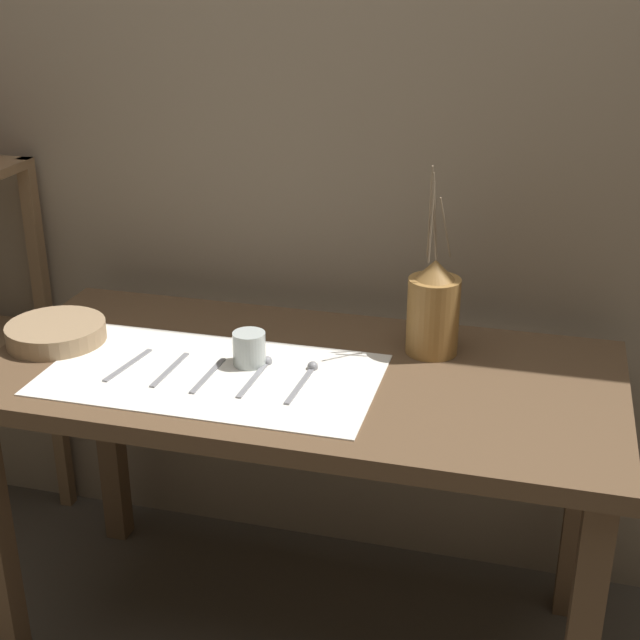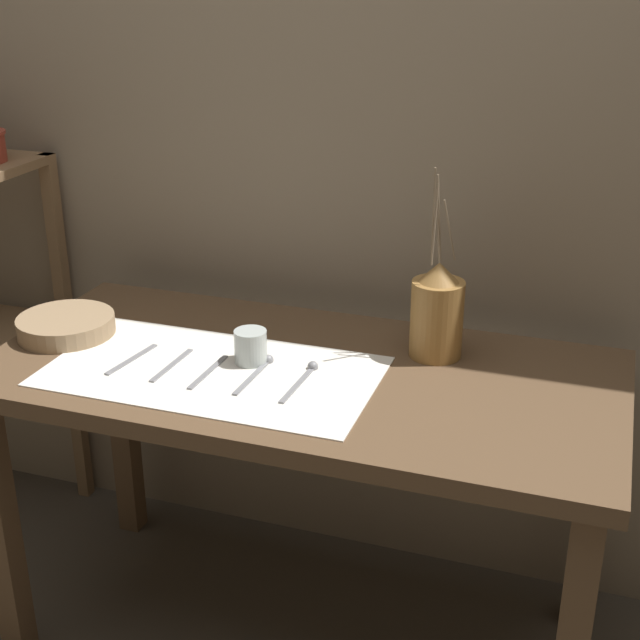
% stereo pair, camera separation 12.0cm
% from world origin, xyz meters
% --- Properties ---
extents(ground_plane, '(12.00, 12.00, 0.00)m').
position_xyz_m(ground_plane, '(0.00, 0.00, 0.00)').
color(ground_plane, '#473F35').
extents(stone_wall_back, '(7.00, 0.06, 2.40)m').
position_xyz_m(stone_wall_back, '(0.00, 0.44, 1.20)').
color(stone_wall_back, gray).
rests_on(stone_wall_back, ground_plane).
extents(wooden_table, '(1.39, 0.67, 0.75)m').
position_xyz_m(wooden_table, '(0.00, 0.00, 0.65)').
color(wooden_table, brown).
rests_on(wooden_table, ground_plane).
extents(linen_cloth, '(0.72, 0.39, 0.00)m').
position_xyz_m(linen_cloth, '(-0.17, -0.08, 0.75)').
color(linen_cloth, white).
rests_on(linen_cloth, wooden_table).
extents(pitcher_with_flowers, '(0.12, 0.12, 0.44)m').
position_xyz_m(pitcher_with_flowers, '(0.27, 0.16, 0.85)').
color(pitcher_with_flowers, olive).
rests_on(pitcher_with_flowers, wooden_table).
extents(wooden_bowl, '(0.23, 0.23, 0.05)m').
position_xyz_m(wooden_bowl, '(-0.59, -0.01, 0.77)').
color(wooden_bowl, '#9E7F5B').
rests_on(wooden_bowl, wooden_table).
extents(glass_tumbler_near, '(0.07, 0.07, 0.08)m').
position_xyz_m(glass_tumbler_near, '(-0.11, -0.01, 0.79)').
color(glass_tumbler_near, '#B7C1BC').
rests_on(glass_tumbler_near, wooden_table).
extents(fork_outer, '(0.04, 0.17, 0.00)m').
position_xyz_m(fork_outer, '(-0.37, -0.09, 0.75)').
color(fork_outer, gray).
rests_on(fork_outer, wooden_table).
extents(fork_inner, '(0.02, 0.17, 0.00)m').
position_xyz_m(fork_inner, '(-0.27, -0.09, 0.75)').
color(fork_inner, gray).
rests_on(fork_inner, wooden_table).
extents(knife_center, '(0.02, 0.17, 0.00)m').
position_xyz_m(knife_center, '(-0.18, -0.09, 0.75)').
color(knife_center, gray).
rests_on(knife_center, wooden_table).
extents(spoon_outer, '(0.02, 0.18, 0.02)m').
position_xyz_m(spoon_outer, '(-0.08, -0.03, 0.75)').
color(spoon_outer, gray).
rests_on(spoon_outer, wooden_table).
extents(spoon_inner, '(0.03, 0.18, 0.02)m').
position_xyz_m(spoon_inner, '(0.03, -0.03, 0.75)').
color(spoon_inner, gray).
rests_on(spoon_inner, wooden_table).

